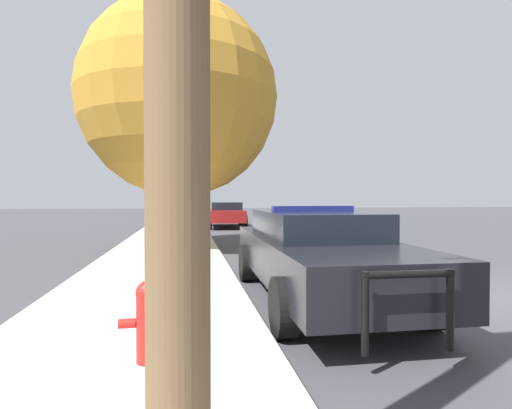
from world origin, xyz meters
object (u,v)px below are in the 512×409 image
(police_car, at_px, (316,251))
(tree_sidewalk_far, at_px, (185,162))
(car_background_midblock, at_px, (226,214))
(tree_sidewalk_near, at_px, (179,98))
(fire_hydrant, at_px, (148,319))
(traffic_light, at_px, (208,161))

(police_car, bearing_deg, tree_sidewalk_far, -84.80)
(car_background_midblock, height_order, tree_sidewalk_near, tree_sidewalk_near)
(fire_hydrant, height_order, tree_sidewalk_near, tree_sidewalk_near)
(police_car, height_order, tree_sidewalk_far, tree_sidewalk_far)
(traffic_light, xyz_separation_m, tree_sidewalk_near, (-1.51, -11.78, 0.83))
(police_car, xyz_separation_m, tree_sidewalk_far, (-2.16, 28.09, 3.83))
(police_car, relative_size, car_background_midblock, 1.11)
(fire_hydrant, distance_m, tree_sidewalk_far, 30.72)
(police_car, xyz_separation_m, car_background_midblock, (0.07, 15.46, -0.01))
(police_car, relative_size, tree_sidewalk_near, 0.70)
(fire_hydrant, xyz_separation_m, tree_sidewalk_near, (0.10, 8.87, 4.12))
(traffic_light, height_order, tree_sidewalk_far, tree_sidewalk_far)
(police_car, height_order, fire_hydrant, police_car)
(traffic_light, relative_size, tree_sidewalk_far, 0.78)
(tree_sidewalk_far, distance_m, tree_sidewalk_near, 21.58)
(tree_sidewalk_far, relative_size, tree_sidewalk_near, 0.88)
(car_background_midblock, distance_m, tree_sidewalk_far, 13.39)
(traffic_light, relative_size, tree_sidewalk_near, 0.69)
(tree_sidewalk_near, bearing_deg, police_car, -71.01)
(tree_sidewalk_near, bearing_deg, car_background_midblock, 75.52)
(tree_sidewalk_far, bearing_deg, traffic_light, -81.73)
(police_car, height_order, tree_sidewalk_near, tree_sidewalk_near)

